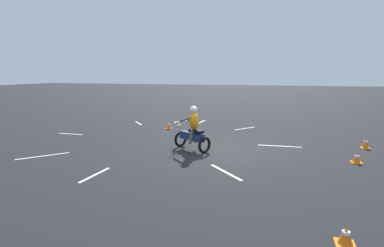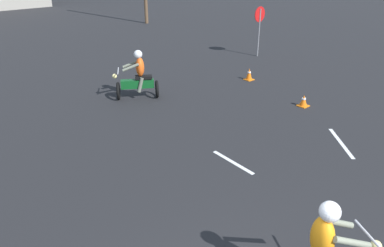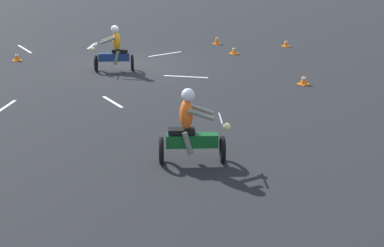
{
  "view_description": "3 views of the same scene",
  "coord_description": "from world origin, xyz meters",
  "views": [
    {
      "loc": [
        -1.99,
        10.85,
        2.84
      ],
      "look_at": [
        1.0,
        0.42,
        1.0
      ],
      "focal_mm": 28.0,
      "sensor_mm": 36.0,
      "label": 1
    },
    {
      "loc": [
        -2.94,
        -1.28,
        4.52
      ],
      "look_at": [
        2.3,
        4.67,
        0.9
      ],
      "focal_mm": 35.0,
      "sensor_mm": 36.0,
      "label": 2
    },
    {
      "loc": [
        9.7,
        17.5,
        4.54
      ],
      "look_at": [
        3.6,
        8.93,
        0.9
      ],
      "focal_mm": 50.0,
      "sensor_mm": 36.0,
      "label": 3
    }
  ],
  "objects": [
    {
      "name": "motorcycle_rider_background",
      "position": [
        3.63,
        8.91,
        0.73
      ],
      "size": [
        1.5,
        1.26,
        1.66
      ],
      "rotation": [
        0.0,
        0.0,
        1.0
      ],
      "color": "black",
      "rests_on": "ground"
    },
    {
      "name": "stop_sign",
      "position": [
        11.14,
        9.97,
        1.63
      ],
      "size": [
        0.7,
        0.08,
        2.3
      ],
      "color": "slate",
      "rests_on": "ground"
    },
    {
      "name": "traffic_cone_near_left",
      "position": [
        7.99,
        7.77,
        0.22
      ],
      "size": [
        0.32,
        0.32,
        0.46
      ],
      "color": "orange",
      "rests_on": "ground"
    },
    {
      "name": "traffic_cone_near_right",
      "position": [
        7.2,
        4.79,
        0.18
      ],
      "size": [
        0.32,
        0.32,
        0.38
      ],
      "color": "orange",
      "rests_on": "ground"
    },
    {
      "name": "lane_stripe_ne",
      "position": [
        5.72,
        2.66,
        0.0
      ],
      "size": [
        1.2,
        1.33,
        0.01
      ],
      "primitive_type": "cube",
      "rotation": [
        0.0,
        0.0,
        2.41
      ],
      "color": "silver",
      "rests_on": "ground"
    },
    {
      "name": "lane_stripe_n",
      "position": [
        2.86,
        3.85,
        0.0
      ],
      "size": [
        0.18,
        1.35,
        0.01
      ],
      "primitive_type": "cube",
      "rotation": [
        0.0,
        0.0,
        3.08
      ],
      "color": "silver",
      "rests_on": "ground"
    }
  ]
}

